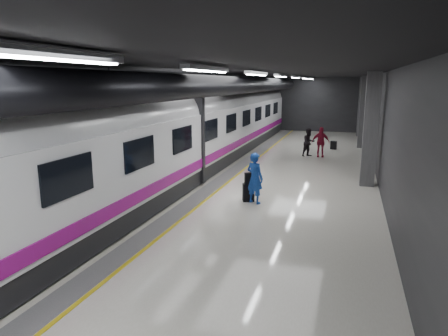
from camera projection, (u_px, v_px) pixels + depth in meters
The scene contains 9 objects.
ground at pixel (246, 188), 15.70m from camera, with size 40.00×40.00×0.00m, color silver.
platform_hall at pixel (246, 96), 15.93m from camera, with size 10.02×40.02×4.51m.
train at pixel (169, 133), 16.22m from camera, with size 3.05×38.00×4.05m.
traveler_main at pixel (255, 178), 13.64m from camera, with size 0.64×0.42×1.77m, color blue.
suitcase_main at pixel (248, 192), 13.96m from camera, with size 0.39×0.25×0.64m, color black.
shoulder_bag at pixel (249, 178), 13.82m from camera, with size 0.30×0.16×0.40m, color black.
traveler_far_a at pixel (309, 142), 22.33m from camera, with size 0.77×0.60×1.59m, color black.
traveler_far_b at pixel (321, 142), 22.19m from camera, with size 0.98×0.41×1.67m, color maroon.
suitcase_far at pixel (334, 145), 24.80m from camera, with size 0.35×0.23×0.52m, color black.
Camera 1 is at (3.75, -14.73, 4.10)m, focal length 32.00 mm.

